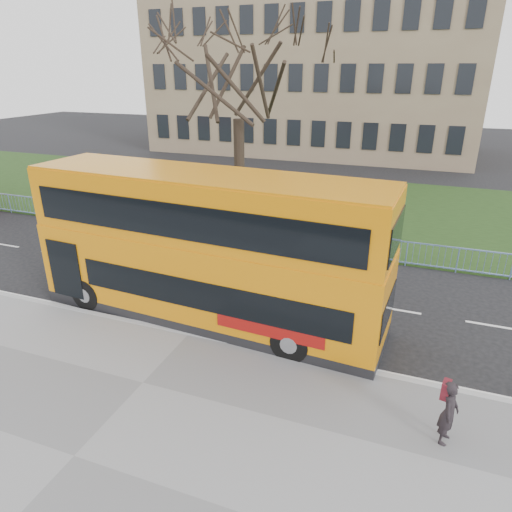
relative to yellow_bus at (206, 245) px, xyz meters
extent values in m
plane|color=black|center=(-0.04, 0.20, -2.60)|extent=(120.00, 120.00, 0.00)
cube|color=slate|center=(-0.04, -6.55, -2.54)|extent=(80.00, 10.50, 0.12)
cube|color=#9C9C9F|center=(-0.04, -1.35, -2.53)|extent=(80.00, 0.20, 0.14)
cube|color=#1B3312|center=(-0.04, 14.50, -2.56)|extent=(80.00, 15.40, 0.08)
cube|color=#7B654E|center=(-5.04, 35.20, 4.40)|extent=(30.00, 15.00, 14.00)
cube|color=orange|center=(0.00, 0.01, -1.12)|extent=(11.70, 3.46, 2.15)
cube|color=orange|center=(0.00, 0.01, 0.13)|extent=(11.70, 3.46, 0.37)
cube|color=orange|center=(0.00, 0.01, 1.28)|extent=(11.64, 3.40, 1.93)
cube|color=black|center=(0.58, -1.41, -1.04)|extent=(8.90, 0.59, 0.94)
cube|color=black|center=(-0.08, -1.35, 1.19)|extent=(10.61, 0.70, 1.05)
cylinder|color=black|center=(-4.19, -0.97, -2.02)|extent=(1.16, 0.38, 1.14)
cylinder|color=black|center=(3.27, -1.43, -2.02)|extent=(1.16, 0.38, 1.14)
imported|color=black|center=(7.41, -3.30, -1.70)|extent=(0.48, 0.63, 1.55)
camera|label=1|loc=(6.21, -12.12, 5.25)|focal=32.00mm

